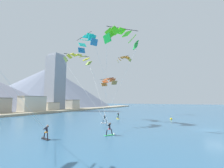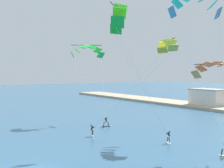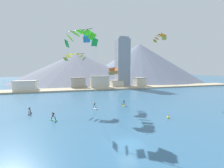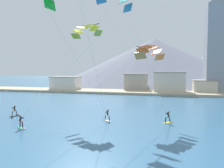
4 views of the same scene
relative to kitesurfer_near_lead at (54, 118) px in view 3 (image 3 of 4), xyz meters
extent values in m
plane|color=#336084|center=(10.56, -12.87, -0.57)|extent=(400.00, 400.00, 0.00)
cube|color=#33B266|center=(-0.15, 0.13, -0.54)|extent=(1.45, 1.15, 0.07)
cylinder|color=black|center=(-0.48, 0.34, -0.12)|extent=(0.28, 0.24, 0.77)
cylinder|color=black|center=(0.18, -0.08, -0.12)|extent=(0.28, 0.24, 0.77)
cube|color=red|center=(-0.15, 0.13, 0.30)|extent=(0.38, 0.40, 0.12)
cylinder|color=black|center=(-0.19, 0.06, 0.64)|extent=(0.41, 0.46, 0.65)
cylinder|color=black|center=(-0.25, 0.21, 0.83)|extent=(0.37, 0.51, 0.42)
cylinder|color=black|center=(-0.04, 0.08, 0.83)|extent=(0.37, 0.51, 0.42)
cylinder|color=black|center=(-0.04, 0.30, 0.80)|extent=(0.46, 0.31, 0.03)
sphere|color=brown|center=(-0.26, -0.04, 1.05)|extent=(0.23, 0.23, 0.23)
cone|color=white|center=(0.58, -0.34, -0.47)|extent=(0.45, 0.46, 0.36)
cube|color=white|center=(9.17, 6.54, -0.54)|extent=(1.47, 1.08, 0.07)
cylinder|color=#14232D|center=(9.51, 6.34, -0.15)|extent=(0.27, 0.22, 0.72)
cylinder|color=#14232D|center=(8.82, 6.73, -0.15)|extent=(0.27, 0.22, 0.72)
cube|color=white|center=(9.17, 6.54, 0.25)|extent=(0.35, 0.38, 0.12)
cylinder|color=#14232D|center=(9.20, 6.59, 0.58)|extent=(0.35, 0.41, 0.61)
cylinder|color=#14232D|center=(9.25, 6.45, 0.75)|extent=(0.32, 0.49, 0.40)
cylinder|color=#14232D|center=(9.04, 6.56, 0.75)|extent=(0.32, 0.49, 0.40)
cylinder|color=black|center=(9.06, 6.34, 0.72)|extent=(0.47, 0.28, 0.03)
sphere|color=#9E7051|center=(9.24, 6.67, 0.97)|extent=(0.22, 0.22, 0.22)
cone|color=white|center=(8.40, 6.95, -0.47)|extent=(0.44, 0.46, 0.36)
cube|color=black|center=(-5.80, 5.96, -0.54)|extent=(0.69, 1.50, 0.07)
cylinder|color=#231E28|center=(-5.87, 5.57, -0.12)|extent=(0.17, 0.28, 0.77)
cylinder|color=#231E28|center=(-5.72, 6.35, -0.12)|extent=(0.17, 0.28, 0.77)
cube|color=orange|center=(-5.80, 5.96, 0.30)|extent=(0.36, 0.30, 0.12)
cylinder|color=#231E28|center=(-5.74, 5.95, 0.64)|extent=(0.39, 0.29, 0.65)
cylinder|color=#231E28|center=(-5.86, 5.84, 0.83)|extent=(0.56, 0.19, 0.42)
cylinder|color=#231E28|center=(-5.81, 6.09, 0.83)|extent=(0.56, 0.19, 0.42)
cylinder|color=black|center=(-6.01, 6.00, 0.80)|extent=(0.13, 0.52, 0.03)
sphere|color=tan|center=(-5.64, 5.93, 1.07)|extent=(0.24, 0.24, 0.24)
cone|color=white|center=(-5.64, 6.82, -0.47)|extent=(0.41, 0.36, 0.36)
cube|color=yellow|center=(17.49, 7.46, -0.54)|extent=(1.32, 1.34, 0.07)
cylinder|color=black|center=(17.21, 7.17, -0.13)|extent=(0.26, 0.27, 0.75)
cylinder|color=black|center=(17.77, 7.74, -0.13)|extent=(0.26, 0.27, 0.75)
cube|color=#33B266|center=(17.49, 7.46, 0.28)|extent=(0.39, 0.39, 0.12)
cylinder|color=black|center=(17.56, 7.39, 0.62)|extent=(0.46, 0.46, 0.64)
cylinder|color=black|center=(17.41, 7.37, 0.80)|extent=(0.45, 0.44, 0.41)
cylinder|color=black|center=(17.57, 7.54, 0.80)|extent=(0.45, 0.44, 0.41)
cylinder|color=black|center=(17.36, 7.58, 0.77)|extent=(0.39, 0.40, 0.03)
sphere|color=brown|center=(17.67, 7.28, 1.01)|extent=(0.23, 0.23, 0.23)
cone|color=white|center=(18.10, 8.08, -0.47)|extent=(0.47, 0.47, 0.36)
cube|color=#84A13C|center=(2.31, 11.53, 12.35)|extent=(1.42, 1.63, 1.05)
cube|color=yellow|center=(2.89, 11.15, 13.07)|extent=(1.58, 1.75, 0.89)
cube|color=yellow|center=(3.67, 10.72, 13.54)|extent=(1.64, 1.82, 0.65)
cube|color=yellow|center=(4.55, 10.28, 13.70)|extent=(1.60, 1.86, 0.33)
cube|color=yellow|center=(5.46, 9.89, 13.54)|extent=(1.53, 1.85, 0.65)
cube|color=yellow|center=(6.29, 9.57, 13.07)|extent=(1.36, 1.82, 0.89)
cube|color=#84A13C|center=(6.95, 9.37, 12.35)|extent=(1.12, 1.75, 1.05)
cylinder|color=black|center=(4.85, 10.92, 13.79)|extent=(4.55, 2.96, 0.10)
cylinder|color=silver|center=(1.03, 5.99, 6.36)|extent=(2.18, 11.41, 11.14)
cylinder|color=silver|center=(3.58, 4.81, 6.36)|extent=(7.28, 9.06, 11.14)
cube|color=#109E34|center=(8.20, -1.02, 14.97)|extent=(1.56, 1.49, 1.53)
cube|color=#5BE71B|center=(7.77, -0.45, 16.18)|extent=(1.95, 1.80, 1.41)
cube|color=#5BE71B|center=(6.91, 0.29, 17.01)|extent=(2.13, 2.04, 1.04)
cube|color=#5BE71B|center=(5.78, 1.06, 17.30)|extent=(2.10, 2.16, 0.47)
cube|color=#5BE71B|center=(4.58, 1.73, 17.01)|extent=(1.91, 2.15, 1.04)
cube|color=#5BE71B|center=(3.54, 2.17, 16.18)|extent=(1.52, 2.04, 1.41)
cube|color=#109E34|center=(2.84, 2.29, 14.97)|extent=(1.01, 1.80, 1.53)
cylinder|color=black|center=(5.40, 0.45, 17.46)|extent=(4.54, 4.38, 0.10)
cylinder|color=silver|center=(8.64, 2.57, 7.50)|extent=(0.87, 7.58, 13.58)
cylinder|color=silver|center=(5.86, 4.29, 7.50)|extent=(6.43, 4.15, 13.58)
cylinder|color=silver|center=(-10.68, 8.39, 6.31)|extent=(9.37, 4.80, 11.03)
cube|color=teal|center=(7.63, 8.50, 17.23)|extent=(1.90, 1.17, 1.53)
cube|color=#1AC8B2|center=(7.85, 9.23, 18.47)|extent=(2.11, 1.66, 1.32)
cube|color=#1AC8B2|center=(8.29, 10.34, 19.31)|extent=(2.22, 2.00, 0.88)
cube|color=#1AC8B2|center=(8.89, 11.64, 19.61)|extent=(2.25, 2.13, 0.30)
cube|color=#1AC8B2|center=(9.54, 12.91, 19.31)|extent=(2.18, 2.12, 0.88)
cube|color=#1AC8B2|center=(10.14, 13.94, 18.47)|extent=(2.01, 1.88, 1.32)
cube|color=teal|center=(10.58, 14.56, 17.23)|extent=(1.78, 1.46, 1.53)
cylinder|color=black|center=(8.18, 11.98, 19.53)|extent=(2.40, 6.34, 0.10)
cylinder|color=silver|center=(12.50, 7.95, 8.64)|extent=(9.76, 0.77, 15.76)
cylinder|color=silver|center=(14.04, 11.13, 8.64)|extent=(6.68, 7.14, 15.76)
cube|color=#ACA63B|center=(31.02, 9.23, 18.94)|extent=(1.49, 0.76, 1.09)
cube|color=orange|center=(31.15, 9.82, 19.70)|extent=(1.50, 0.96, 0.98)
cube|color=orange|center=(31.21, 10.65, 20.20)|extent=(1.51, 1.03, 0.75)
cube|color=orange|center=(31.21, 11.61, 20.37)|extent=(1.51, 1.07, 0.41)
cube|color=orange|center=(31.13, 12.56, 20.20)|extent=(1.50, 1.15, 0.75)
cube|color=orange|center=(30.99, 13.38, 19.70)|extent=(1.49, 1.09, 0.98)
cube|color=#ACA63B|center=(30.81, 13.96, 18.94)|extent=(1.47, 0.88, 1.09)
cylinder|color=black|center=(30.56, 11.58, 20.51)|extent=(0.86, 4.79, 0.10)
cube|color=#A77939|center=(13.78, 6.62, 8.62)|extent=(1.78, 1.15, 1.06)
cube|color=orange|center=(14.00, 7.25, 9.34)|extent=(1.86, 1.40, 0.92)
cube|color=orange|center=(14.35, 8.04, 9.81)|extent=(1.89, 1.58, 0.68)
cube|color=orange|center=(14.79, 8.91, 9.97)|extent=(1.89, 1.66, 0.37)
cube|color=orange|center=(15.28, 9.75, 9.81)|extent=(1.84, 1.70, 0.68)
cube|color=orange|center=(15.76, 10.47, 9.34)|extent=(1.74, 1.65, 0.92)
cube|color=#A77939|center=(16.17, 10.99, 8.62)|extent=(1.61, 1.50, 1.06)
cylinder|color=black|center=(14.17, 9.25, 9.86)|extent=(1.85, 4.91, 0.10)
sphere|color=yellow|center=(22.80, -5.05, -0.42)|extent=(0.56, 0.56, 0.56)
cylinder|color=black|center=(22.80, -5.05, 0.08)|extent=(0.04, 0.04, 0.44)
cube|color=yellow|center=(22.89, -5.05, 0.26)|extent=(0.18, 0.01, 0.12)
cube|color=tan|center=(10.56, 42.91, -0.22)|extent=(180.00, 10.00, 0.70)
cube|color=silver|center=(-16.22, 44.71, 1.74)|extent=(9.26, 5.61, 4.63)
cube|color=#9D9992|center=(-16.22, 44.71, 4.21)|extent=(9.63, 5.84, 0.30)
cube|color=#A89E8E|center=(7.38, 47.84, 2.20)|extent=(7.12, 4.77, 5.54)
cube|color=slate|center=(7.38, 47.84, 5.12)|extent=(7.40, 4.96, 0.30)
cube|color=beige|center=(17.91, 44.74, 2.57)|extent=(9.01, 4.84, 6.29)
cube|color=gray|center=(17.91, 44.74, 5.87)|extent=(9.37, 5.03, 0.30)
cube|color=beige|center=(28.11, 47.24, 1.34)|extent=(6.39, 5.55, 3.82)
cube|color=gray|center=(28.11, 47.24, 3.40)|extent=(6.65, 5.77, 0.30)
cube|color=beige|center=(41.50, 46.71, 1.95)|extent=(5.56, 6.11, 5.05)
cube|color=gray|center=(41.50, 46.71, 4.63)|extent=(5.78, 6.35, 0.30)
cube|color=gray|center=(31.75, 48.65, 12.65)|extent=(7.00, 7.00, 26.45)
cube|color=#979DA8|center=(31.75, 48.65, 26.48)|extent=(5.60, 5.60, 1.20)
cone|color=slate|center=(64.84, 95.02, 15.82)|extent=(103.61, 103.61, 32.79)
cone|color=slate|center=(10.41, 96.03, 11.28)|extent=(100.46, 100.46, 23.70)
camera|label=1|loc=(-18.68, -10.38, 4.19)|focal=24.00mm
camera|label=2|loc=(39.82, -22.18, 8.95)|focal=50.00mm
camera|label=3|loc=(3.21, -31.06, 9.74)|focal=24.00mm
camera|label=4|loc=(17.43, -22.93, 6.80)|focal=35.00mm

